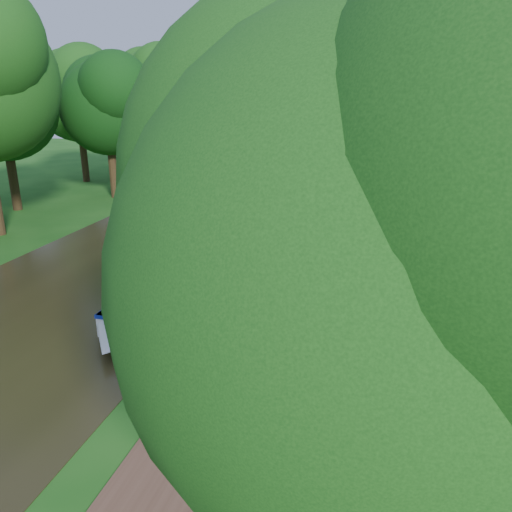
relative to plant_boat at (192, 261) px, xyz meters
The scene contains 17 objects.
ground 2.43m from the plant_boat, ahead, with size 100.00×100.00×0.00m, color #184F13.
canal_water 3.86m from the plant_boat, behind, with size 10.00×100.00×0.02m, color black.
towpath 3.56m from the plant_boat, ahead, with size 2.20×100.00×0.03m, color #533526.
plant_boat is the anchor object (origin of this frame).
tree_near_overhang 8.78m from the plant_boat, 24.44° to the left, with size 5.52×5.28×8.99m.
tree_near_mid 17.16m from the plant_boat, 65.48° to the left, with size 6.90×6.60×9.40m.
tree_near_far 27.23m from the plant_boat, 76.40° to the left, with size 7.59×7.26×10.30m.
tree_near_behind 15.10m from the plant_boat, 59.43° to the right, with size 6.44×6.16×8.68m.
tree_far_c 18.67m from the plant_boat, 129.31° to the left, with size 7.13×6.82×9.59m.
tree_far_d 27.77m from the plant_boat, 118.24° to the left, with size 8.05×7.70×10.85m.
tree_far_g 18.58m from the plant_boat, 150.14° to the left, with size 7.36×7.04×9.95m.
tree_far_h 25.94m from the plant_boat, 131.78° to the left, with size 7.82×7.48×10.49m.
second_boat 13.88m from the plant_boat, 92.07° to the left, with size 3.07×6.94×1.29m.
sandwich_board 6.72m from the plant_boat, 52.23° to the right, with size 0.61×0.51×0.95m.
pedestrian_pink 16.22m from the plant_boat, 80.24° to the left, with size 0.66×0.43×1.81m, color #D85979.
pedestrian_dark 18.87m from the plant_boat, 81.19° to the left, with size 0.76×0.59×1.56m, color black.
verge_plant 2.81m from the plant_boat, 32.84° to the left, with size 0.37×0.32×0.41m, color #267021.
Camera 1 is at (4.88, -16.87, 7.31)m, focal length 35.00 mm.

